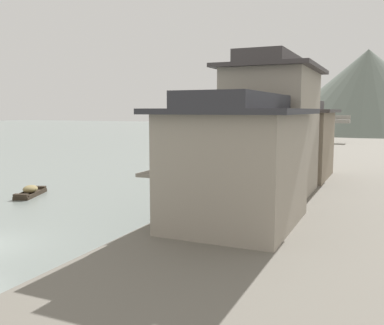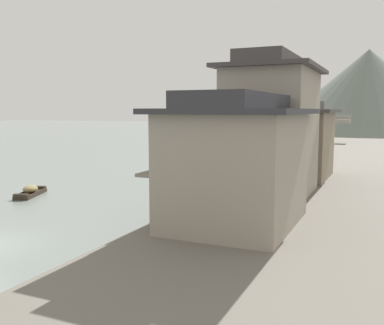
{
  "view_description": "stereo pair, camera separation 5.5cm",
  "coord_description": "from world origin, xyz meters",
  "px_view_note": "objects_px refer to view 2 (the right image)",
  "views": [
    {
      "loc": [
        16.78,
        -13.53,
        6.24
      ],
      "look_at": [
        2.05,
        19.17,
        1.91
      ],
      "focal_mm": 40.52,
      "sensor_mm": 36.0,
      "label": 1
    },
    {
      "loc": [
        16.83,
        -13.51,
        6.24
      ],
      "look_at": [
        2.05,
        19.17,
        1.91
      ],
      "focal_mm": 40.52,
      "sensor_mm": 36.0,
      "label": 2
    }
  ],
  "objects_px": {
    "boat_moored_second": "(30,192)",
    "boat_moored_far": "(184,205)",
    "boat_midriver_drifting": "(275,163)",
    "boat_upstream_distant": "(304,151)",
    "boat_moored_nearest": "(254,171)",
    "boat_moored_third": "(291,157)",
    "boat_crossing_west": "(211,191)",
    "house_waterfront_nearest": "(236,161)",
    "stone_bridge": "(284,126)",
    "house_waterfront_second": "(272,127)",
    "boat_midriver_upstream": "(200,165)",
    "house_waterfront_tall": "(297,140)"
  },
  "relations": [
    {
      "from": "boat_moored_far",
      "to": "boat_crossing_west",
      "type": "distance_m",
      "value": 5.89
    },
    {
      "from": "boat_upstream_distant",
      "to": "house_waterfront_tall",
      "type": "bearing_deg",
      "value": -81.22
    },
    {
      "from": "boat_midriver_drifting",
      "to": "boat_upstream_distant",
      "type": "height_order",
      "value": "boat_upstream_distant"
    },
    {
      "from": "house_waterfront_nearest",
      "to": "boat_midriver_drifting",
      "type": "bearing_deg",
      "value": 100.04
    },
    {
      "from": "house_waterfront_second",
      "to": "boat_midriver_upstream",
      "type": "bearing_deg",
      "value": 125.73
    },
    {
      "from": "boat_moored_second",
      "to": "boat_moored_nearest",
      "type": "bearing_deg",
      "value": 57.43
    },
    {
      "from": "boat_moored_nearest",
      "to": "house_waterfront_tall",
      "type": "height_order",
      "value": "house_waterfront_tall"
    },
    {
      "from": "house_waterfront_tall",
      "to": "boat_midriver_upstream",
      "type": "bearing_deg",
      "value": 143.52
    },
    {
      "from": "boat_midriver_drifting",
      "to": "boat_crossing_west",
      "type": "bearing_deg",
      "value": -90.73
    },
    {
      "from": "boat_moored_nearest",
      "to": "boat_moored_third",
      "type": "bearing_deg",
      "value": 87.99
    },
    {
      "from": "boat_midriver_drifting",
      "to": "house_waterfront_nearest",
      "type": "distance_m",
      "value": 30.99
    },
    {
      "from": "boat_moored_far",
      "to": "house_waterfront_nearest",
      "type": "bearing_deg",
      "value": -44.54
    },
    {
      "from": "boat_moored_second",
      "to": "boat_midriver_upstream",
      "type": "relative_size",
      "value": 0.93
    },
    {
      "from": "boat_moored_nearest",
      "to": "boat_upstream_distant",
      "type": "bearing_deg",
      "value": 88.68
    },
    {
      "from": "boat_midriver_drifting",
      "to": "boat_upstream_distant",
      "type": "bearing_deg",
      "value": 89.11
    },
    {
      "from": "boat_moored_nearest",
      "to": "boat_midriver_drifting",
      "type": "bearing_deg",
      "value": 87.7
    },
    {
      "from": "boat_midriver_upstream",
      "to": "boat_upstream_distant",
      "type": "relative_size",
      "value": 0.72
    },
    {
      "from": "boat_midriver_drifting",
      "to": "house_waterfront_tall",
      "type": "height_order",
      "value": "house_waterfront_tall"
    },
    {
      "from": "boat_moored_third",
      "to": "stone_bridge",
      "type": "relative_size",
      "value": 0.26
    },
    {
      "from": "house_waterfront_nearest",
      "to": "house_waterfront_tall",
      "type": "height_order",
      "value": "same"
    },
    {
      "from": "boat_moored_second",
      "to": "house_waterfront_second",
      "type": "relative_size",
      "value": 0.42
    },
    {
      "from": "boat_moored_third",
      "to": "boat_midriver_upstream",
      "type": "bearing_deg",
      "value": -119.51
    },
    {
      "from": "boat_midriver_upstream",
      "to": "house_waterfront_nearest",
      "type": "relative_size",
      "value": 0.49
    },
    {
      "from": "boat_midriver_drifting",
      "to": "boat_midriver_upstream",
      "type": "distance_m",
      "value": 8.96
    },
    {
      "from": "boat_crossing_west",
      "to": "boat_moored_far",
      "type": "bearing_deg",
      "value": -85.09
    },
    {
      "from": "boat_moored_third",
      "to": "house_waterfront_second",
      "type": "bearing_deg",
      "value": -80.85
    },
    {
      "from": "boat_upstream_distant",
      "to": "house_waterfront_nearest",
      "type": "xyz_separation_m",
      "value": [
        5.1,
        -47.5,
        3.71
      ]
    },
    {
      "from": "boat_moored_far",
      "to": "house_waterfront_nearest",
      "type": "height_order",
      "value": "house_waterfront_nearest"
    },
    {
      "from": "boat_moored_second",
      "to": "boat_moored_far",
      "type": "bearing_deg",
      "value": 2.99
    },
    {
      "from": "boat_moored_third",
      "to": "house_waterfront_second",
      "type": "distance_m",
      "value": 30.83
    },
    {
      "from": "boat_moored_nearest",
      "to": "boat_midriver_upstream",
      "type": "height_order",
      "value": "boat_moored_nearest"
    },
    {
      "from": "boat_moored_second",
      "to": "boat_moored_third",
      "type": "relative_size",
      "value": 0.63
    },
    {
      "from": "boat_moored_far",
      "to": "boat_midriver_drifting",
      "type": "height_order",
      "value": "boat_moored_far"
    },
    {
      "from": "boat_midriver_upstream",
      "to": "house_waterfront_second",
      "type": "xyz_separation_m",
      "value": [
        12.22,
        -16.98,
        5.04
      ]
    },
    {
      "from": "boat_crossing_west",
      "to": "house_waterfront_tall",
      "type": "height_order",
      "value": "house_waterfront_tall"
    },
    {
      "from": "boat_midriver_upstream",
      "to": "boat_crossing_west",
      "type": "bearing_deg",
      "value": -63.77
    },
    {
      "from": "house_waterfront_second",
      "to": "house_waterfront_tall",
      "type": "xyz_separation_m",
      "value": [
        0.1,
        7.88,
        -1.3
      ]
    },
    {
      "from": "boat_moored_nearest",
      "to": "house_waterfront_second",
      "type": "relative_size",
      "value": 0.45
    },
    {
      "from": "boat_moored_far",
      "to": "stone_bridge",
      "type": "xyz_separation_m",
      "value": [
        -5.3,
        52.32,
        3.2
      ]
    },
    {
      "from": "boat_moored_second",
      "to": "boat_crossing_west",
      "type": "xyz_separation_m",
      "value": [
        11.72,
        6.5,
        -0.17
      ]
    },
    {
      "from": "house_waterfront_nearest",
      "to": "stone_bridge",
      "type": "bearing_deg",
      "value": 100.29
    },
    {
      "from": "boat_midriver_upstream",
      "to": "stone_bridge",
      "type": "height_order",
      "value": "stone_bridge"
    },
    {
      "from": "boat_upstream_distant",
      "to": "stone_bridge",
      "type": "xyz_separation_m",
      "value": [
        -5.31,
        9.84,
        3.3
      ]
    },
    {
      "from": "boat_moored_third",
      "to": "house_waterfront_tall",
      "type": "xyz_separation_m",
      "value": [
        4.93,
        -22.14,
        3.75
      ]
    },
    {
      "from": "boat_midriver_upstream",
      "to": "boat_midriver_drifting",
      "type": "bearing_deg",
      "value": 37.03
    },
    {
      "from": "boat_midriver_drifting",
      "to": "boat_midriver_upstream",
      "type": "relative_size",
      "value": 1.23
    },
    {
      "from": "boat_moored_nearest",
      "to": "boat_moored_third",
      "type": "height_order",
      "value": "boat_moored_nearest"
    },
    {
      "from": "boat_midriver_drifting",
      "to": "boat_moored_far",
      "type": "bearing_deg",
      "value": -89.42
    },
    {
      "from": "boat_midriver_drifting",
      "to": "boat_crossing_west",
      "type": "height_order",
      "value": "boat_midriver_drifting"
    },
    {
      "from": "house_waterfront_second",
      "to": "boat_midriver_drifting",
      "type": "bearing_deg",
      "value": 102.75
    }
  ]
}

